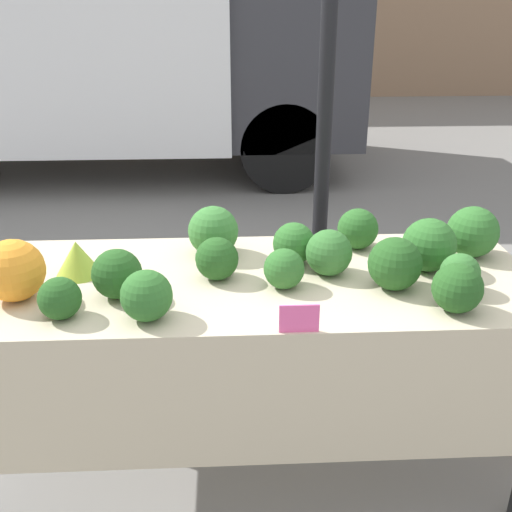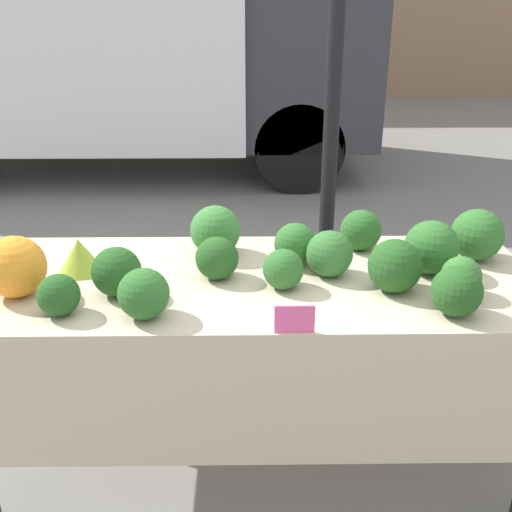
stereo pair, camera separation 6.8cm
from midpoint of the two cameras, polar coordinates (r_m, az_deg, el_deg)
name	(u,v)px [view 1 (the left image)]	position (r m, az deg, el deg)	size (l,w,h in m)	color
ground_plane	(256,462)	(2.49, -0.82, -19.00)	(40.00, 40.00, 0.00)	gray
tent_pole	(327,74)	(2.69, 6.00, 16.89)	(0.07, 0.07, 2.76)	black
parked_truck	(84,27)	(6.49, -16.36, 20.22)	(4.93, 2.29, 2.61)	white
market_table	(257,313)	(2.03, -0.87, -5.51)	(1.91, 0.75, 0.80)	beige
orange_cauliflower	(13,270)	(2.01, -23.04, -1.28)	(0.20, 0.20, 0.20)	orange
romanesco_head	(77,258)	(2.13, -17.53, -0.20)	(0.15, 0.15, 0.12)	#93B238
broccoli_head_0	(60,298)	(1.86, -19.19, -3.84)	(0.13, 0.13, 0.13)	#23511E
broccoli_head_1	(358,229)	(2.28, 8.83, 2.58)	(0.15, 0.15, 0.15)	#285B23
broccoli_head_2	(457,288)	(1.88, 17.67, -2.93)	(0.15, 0.15, 0.15)	#23511E
broccoli_head_3	(146,296)	(1.78, -11.46, -3.73)	(0.15, 0.15, 0.15)	#2D6628
broccoli_head_4	(460,273)	(2.02, 17.95, -1.56)	(0.13, 0.13, 0.13)	#336B2D
broccoli_head_5	(117,274)	(1.93, -14.08, -1.67)	(0.16, 0.16, 0.16)	#23511E
broccoli_head_6	(217,259)	(2.01, -4.71, -0.27)	(0.15, 0.15, 0.15)	#23511E
broccoli_head_7	(395,264)	(1.97, 12.13, -0.74)	(0.17, 0.17, 0.17)	#23511E
broccoli_head_8	(294,243)	(2.12, 2.71, 1.21)	(0.15, 0.15, 0.15)	#2D6628
broccoli_head_9	(429,245)	(2.13, 15.28, 1.02)	(0.19, 0.19, 0.19)	#2D6628
broccoli_head_10	(284,269)	(1.94, 1.69, -1.23)	(0.13, 0.13, 0.13)	#2D6628
broccoli_head_11	(329,253)	(2.04, 6.02, 0.32)	(0.16, 0.16, 0.16)	#336B2D
broccoli_head_12	(213,231)	(2.19, -4.98, 2.38)	(0.18, 0.18, 0.18)	#387533
broccoli_head_13	(473,232)	(2.30, 19.15, 2.18)	(0.19, 0.19, 0.19)	#2D6628
price_sign	(299,319)	(1.70, 3.00, -5.98)	(0.11, 0.01, 0.09)	#F45B9E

